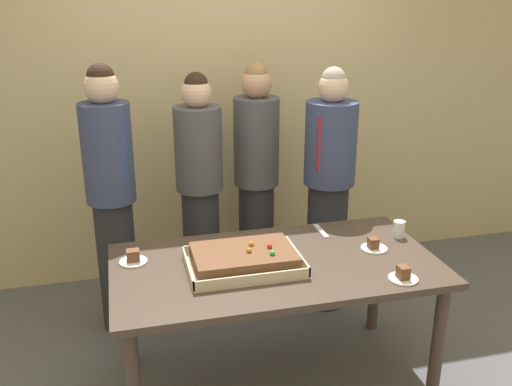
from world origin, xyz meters
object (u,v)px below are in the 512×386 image
object	(u,v)px
sheet_cake	(244,259)
plated_slice_far_left	(374,246)
person_serving_front	(329,189)
person_green_shirt_behind	(256,176)
plated_slice_near_right	(403,276)
person_far_right_suit	(112,197)
party_table	(276,277)
cake_server_utensil	(321,231)
person_striped_tie_right	(200,191)
plated_slice_near_left	(133,258)
drink_cup_nearest	(399,229)

from	to	relation	value
sheet_cake	plated_slice_far_left	bearing A→B (deg)	2.53
person_serving_front	person_green_shirt_behind	world-z (taller)	person_green_shirt_behind
plated_slice_near_right	person_far_right_suit	size ratio (longest dim) A/B	0.09
person_far_right_suit	sheet_cake	bearing A→B (deg)	0.01
party_table	cake_server_utensil	size ratio (longest dim) A/B	8.71
plated_slice_near_right	plated_slice_far_left	xyz separation A→B (m)	(0.01, 0.36, -0.00)
person_far_right_suit	person_green_shirt_behind	bearing A→B (deg)	67.61
cake_server_utensil	person_striped_tie_right	size ratio (longest dim) A/B	0.12
sheet_cake	person_serving_front	bearing A→B (deg)	45.23
person_green_shirt_behind	plated_slice_near_left	bearing A→B (deg)	-27.30
sheet_cake	drink_cup_nearest	size ratio (longest dim) A/B	5.97
party_table	plated_slice_far_left	size ratio (longest dim) A/B	11.61
plated_slice_near_right	person_far_right_suit	bearing A→B (deg)	140.18
plated_slice_near_right	drink_cup_nearest	world-z (taller)	drink_cup_nearest
party_table	drink_cup_nearest	size ratio (longest dim) A/B	17.42
sheet_cake	person_serving_front	xyz separation A→B (m)	(0.77, 0.78, 0.06)
cake_server_utensil	person_far_right_suit	bearing A→B (deg)	157.74
plated_slice_near_right	person_serving_front	distance (m)	1.11
person_serving_front	plated_slice_near_right	bearing A→B (deg)	43.49
party_table	plated_slice_near_left	xyz separation A→B (m)	(-0.74, 0.19, 0.11)
cake_server_utensil	plated_slice_far_left	bearing A→B (deg)	-57.19
sheet_cake	person_green_shirt_behind	world-z (taller)	person_green_shirt_behind
party_table	person_far_right_suit	world-z (taller)	person_far_right_suit
plated_slice_near_right	party_table	bearing A→B (deg)	148.92
plated_slice_near_right	person_serving_front	bearing A→B (deg)	88.70
cake_server_utensil	person_striped_tie_right	bearing A→B (deg)	135.09
plated_slice_near_right	person_serving_front	size ratio (longest dim) A/B	0.09
plated_slice_near_left	drink_cup_nearest	world-z (taller)	drink_cup_nearest
drink_cup_nearest	person_far_right_suit	bearing A→B (deg)	157.25
person_green_shirt_behind	person_far_right_suit	world-z (taller)	person_far_right_suit
plated_slice_near_left	drink_cup_nearest	xyz separation A→B (m)	(1.54, -0.05, 0.03)
person_serving_front	person_far_right_suit	world-z (taller)	person_far_right_suit
cake_server_utensil	person_far_right_suit	xyz separation A→B (m)	(-1.21, 0.50, 0.15)
sheet_cake	drink_cup_nearest	distance (m)	0.99
person_striped_tie_right	party_table	bearing A→B (deg)	10.38
person_far_right_suit	drink_cup_nearest	bearing A→B (deg)	29.25
plated_slice_far_left	person_serving_front	bearing A→B (deg)	88.96
person_striped_tie_right	person_far_right_suit	bearing A→B (deg)	-81.13
party_table	person_green_shirt_behind	distance (m)	1.14
plated_slice_near_right	person_green_shirt_behind	distance (m)	1.51
person_green_shirt_behind	person_far_right_suit	bearing A→B (deg)	-56.90
person_serving_front	person_striped_tie_right	bearing A→B (deg)	-58.46
plated_slice_far_left	cake_server_utensil	xyz separation A→B (m)	(-0.20, 0.31, -0.02)
party_table	person_serving_front	xyz separation A→B (m)	(0.59, 0.77, 0.20)
plated_slice_near_left	person_green_shirt_behind	world-z (taller)	person_green_shirt_behind
plated_slice_near_left	person_far_right_suit	bearing A→B (deg)	98.49
plated_slice_near_left	person_serving_front	world-z (taller)	person_serving_front
plated_slice_near_left	party_table	bearing A→B (deg)	-14.34
plated_slice_far_left	cake_server_utensil	size ratio (longest dim) A/B	0.75
plated_slice_near_left	cake_server_utensil	distance (m)	1.13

